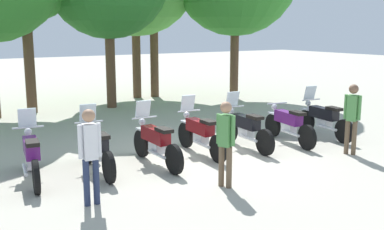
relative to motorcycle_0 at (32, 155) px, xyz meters
name	(u,v)px	position (x,y,z in m)	size (l,w,h in m)	color
ground_plane	(203,155)	(3.87, -0.28, -0.52)	(80.00, 80.00, 0.00)	#ADA899
motorcycle_0	(32,155)	(0.00, 0.00, 0.00)	(0.68, 2.18, 1.37)	black
motorcycle_1	(97,148)	(1.29, -0.14, 0.00)	(0.62, 2.19, 1.37)	black
motorcycle_2	(156,142)	(2.58, -0.34, 0.00)	(0.62, 2.19, 1.37)	black
motorcycle_3	(200,133)	(3.87, -0.14, 0.00)	(0.62, 2.19, 1.37)	black
motorcycle_4	(245,128)	(5.16, -0.26, 0.00)	(0.62, 2.19, 1.37)	black
motorcycle_5	(288,124)	(6.46, -0.44, -0.01)	(0.70, 2.18, 0.99)	black
motorcycle_6	(323,119)	(7.75, -0.47, 0.00)	(0.65, 2.19, 1.37)	black
person_0	(90,150)	(0.56, -1.85, 0.45)	(0.40, 0.23, 1.67)	#232D4C
person_1	(226,138)	(3.02, -2.34, 0.44)	(0.28, 0.40, 1.65)	brown
person_2	(352,114)	(6.91, -2.07, 0.47)	(0.29, 0.40, 1.69)	brown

